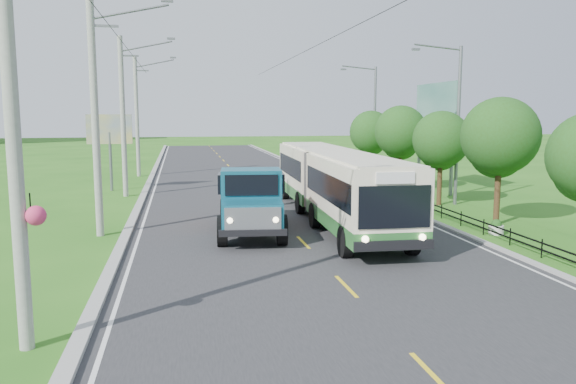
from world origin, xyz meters
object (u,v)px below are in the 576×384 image
object	(u,v)px
streetlight_mid	(456,119)
dump_truck	(251,196)
tree_third	(499,140)
tree_fifth	(401,134)
pole_far	(137,116)
bus	(334,180)
tree_fourth	(441,143)
pole_nearest	(16,126)
billboard_right	(436,112)
tree_back	(371,134)
planter_far	(373,184)
pole_mid	(123,116)
billboard_left	(110,134)
planter_mid	(419,201)
planter_near	(496,228)
streetlight_far	(373,118)

from	to	relation	value
streetlight_mid	dump_truck	bearing A→B (deg)	-155.44
tree_third	tree_fifth	bearing A→B (deg)	90.00
pole_far	dump_truck	world-z (taller)	pole_far
bus	tree_fourth	bearing A→B (deg)	28.54
tree_third	tree_fourth	xyz separation A→B (m)	(-0.00, 6.00, -0.40)
pole_nearest	billboard_right	xyz separation A→B (m)	(20.54, 23.00, 0.41)
tree_fourth	bus	xyz separation A→B (m)	(-7.36, -3.69, -1.56)
pole_far	tree_back	xyz separation A→B (m)	(18.12, -6.86, -1.44)
tree_fifth	planter_far	size ratio (longest dim) A/B	8.66
tree_fourth	dump_truck	world-z (taller)	tree_fourth
tree_back	planter_far	xyz separation A→B (m)	(-1.26, -4.14, -3.37)
pole_nearest	pole_mid	bearing A→B (deg)	90.06
planter_far	streetlight_mid	bearing A→B (deg)	-75.68
planter_far	tree_fifth	bearing A→B (deg)	-55.95
bus	billboard_left	bearing A→B (deg)	133.45
tree_fourth	streetlight_mid	world-z (taller)	streetlight_mid
pole_nearest	billboard_right	world-z (taller)	pole_nearest
dump_truck	planter_mid	bearing A→B (deg)	34.43
planter_near	pole_mid	bearing A→B (deg)	138.35
streetlight_mid	planter_near	size ratio (longest dim) A/B	13.54
pole_mid	pole_far	size ratio (longest dim) A/B	1.00
streetlight_mid	dump_truck	size ratio (longest dim) A/B	1.26
bus	dump_truck	xyz separation A→B (m)	(-4.35, -2.16, -0.37)
planter_far	bus	size ratio (longest dim) A/B	0.04
streetlight_mid	streetlight_far	world-z (taller)	same
tree_back	planter_mid	bearing A→B (deg)	-95.91
planter_near	planter_mid	distance (m)	8.00
pole_mid	planter_near	bearing A→B (deg)	-41.65
bus	dump_truck	size ratio (longest dim) A/B	2.44
pole_far	bus	bearing A→B (deg)	-64.50
streetlight_mid	streetlight_far	bearing A→B (deg)	90.00
planter_near	streetlight_mid	bearing A→B (deg)	75.68
pole_nearest	streetlight_far	bearing A→B (deg)	58.66
billboard_right	billboard_left	bearing A→B (deg)	169.60
planter_far	pole_mid	bearing A→B (deg)	-176.61
pole_mid	planter_mid	bearing A→B (deg)	-22.54
tree_fourth	dump_truck	xyz separation A→B (m)	(-11.71, -5.85, -1.93)
streetlight_far	billboard_right	bearing A→B (deg)	-78.29
pole_far	streetlight_mid	xyz separation A→B (m)	(18.90, -19.00, -0.19)
pole_mid	billboard_left	xyz separation A→B (m)	(-1.24, 3.00, -1.23)
dump_truck	tree_back	bearing A→B (deg)	62.52
billboard_left	bus	world-z (taller)	billboard_left
pole_nearest	tree_back	bearing A→B (deg)	58.16
planter_near	planter_mid	size ratio (longest dim) A/B	1.00
pole_far	streetlight_far	size ratio (longest dim) A/B	1.10
pole_mid	tree_third	world-z (taller)	pole_mid
pole_nearest	streetlight_mid	xyz separation A→B (m)	(18.88, 17.00, -0.03)
tree_back	planter_mid	size ratio (longest dim) A/B	8.21
tree_fifth	planter_mid	distance (m)	7.21
streetlight_mid	planter_far	xyz separation A→B (m)	(-2.04, 8.00, -4.62)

